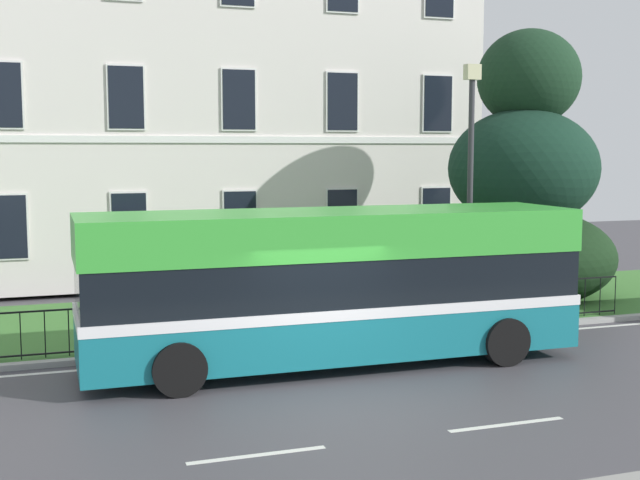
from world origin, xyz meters
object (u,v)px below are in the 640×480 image
at_px(georgian_townhouse, 159,68).
at_px(street_lamp_post, 470,174).
at_px(single_decker_bus, 333,284).
at_px(evergreen_tree, 528,192).

height_order(georgian_townhouse, street_lamp_post, georgian_townhouse).
xyz_separation_m(georgian_townhouse, street_lamp_post, (5.71, -11.66, -3.36)).
height_order(single_decker_bus, street_lamp_post, street_lamp_post).
bearing_deg(street_lamp_post, evergreen_tree, 37.25).
relative_size(georgian_townhouse, single_decker_bus, 2.05).
relative_size(single_decker_bus, street_lamp_post, 1.60).
bearing_deg(georgian_townhouse, street_lamp_post, -63.90).
relative_size(georgian_townhouse, street_lamp_post, 3.29).
distance_m(georgian_townhouse, street_lamp_post, 13.41).
bearing_deg(evergreen_tree, single_decker_bus, -146.99).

